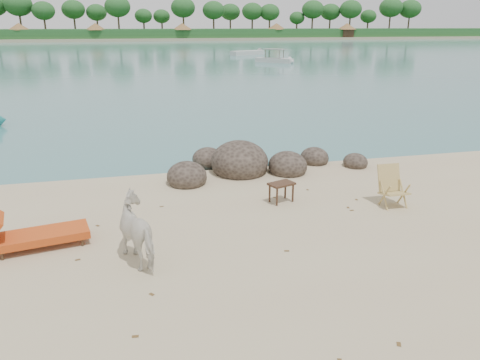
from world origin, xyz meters
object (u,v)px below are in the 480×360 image
at_px(cow, 141,231).
at_px(side_table, 281,194).
at_px(boulders, 248,164).
at_px(lounge_chair, 41,232).
at_px(deck_chair, 395,188).

relative_size(cow, side_table, 2.33).
distance_m(cow, side_table, 4.22).
height_order(boulders, cow, cow).
bearing_deg(side_table, lounge_chair, 172.76).
bearing_deg(lounge_chair, side_table, 1.83).
xyz_separation_m(side_table, lounge_chair, (-5.48, -1.22, 0.09)).
distance_m(side_table, deck_chair, 2.77).
relative_size(boulders, side_table, 10.15).
height_order(cow, side_table, cow).
relative_size(boulders, deck_chair, 6.40).
relative_size(cow, deck_chair, 1.47).
bearing_deg(boulders, deck_chair, -53.26).
bearing_deg(boulders, side_table, -86.82).
distance_m(cow, lounge_chair, 2.24).
xyz_separation_m(boulders, lounge_chair, (-5.33, -3.95, 0.10)).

